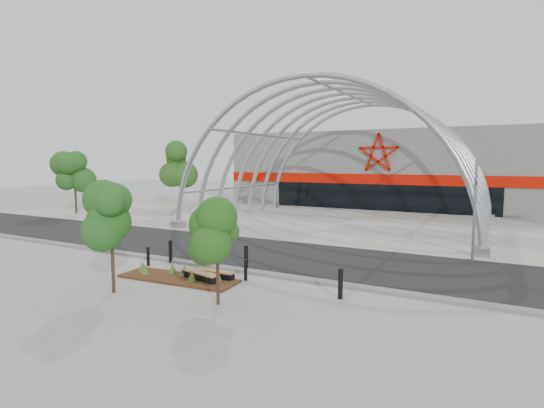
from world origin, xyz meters
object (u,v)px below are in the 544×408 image
Objects in this scene: signal_pole at (475,208)px; bollard_2 at (246,270)px; street_tree_0 at (111,217)px; street_tree_1 at (217,234)px; bench_0 at (200,277)px; bench_1 at (214,275)px.

signal_pole is 11.63m from bollard_2.
signal_pole is at bearing 45.67° from bollard_2.
street_tree_0 is 5.62m from bollard_2.
street_tree_1 is 3.63m from bollard_2.
street_tree_0 is 1.97× the size of bench_0.
street_tree_1 reaches higher than bench_0.
bench_1 is at bearing 54.85° from street_tree_0.
street_tree_0 is at bearing -133.28° from bollard_2.
signal_pole is at bearing 44.02° from bench_0.
bollard_2 is at bearing 21.73° from bench_1.
street_tree_0 is (-11.47, -11.87, 0.20)m from signal_pole.
street_tree_1 is at bearing -76.18° from bollard_2.
street_tree_1 is (-7.26, -11.10, -0.18)m from signal_pole.
street_tree_0 is at bearing -125.15° from bench_1.
signal_pole is at bearing 56.82° from street_tree_1.
bench_1 is (0.33, 0.55, -0.01)m from bench_0.
bench_0 is at bearing 140.14° from street_tree_1.
bench_1 is 1.34m from bollard_2.
bench_1 is at bearing -136.75° from signal_pole.
street_tree_0 is 4.74m from bench_1.
street_tree_0 is 1.16× the size of street_tree_1.
bollard_2 is at bearing 46.72° from street_tree_0.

